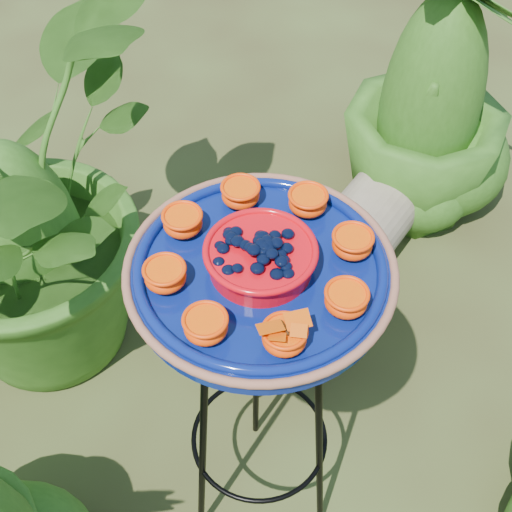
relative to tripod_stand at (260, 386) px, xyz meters
name	(u,v)px	position (x,y,z in m)	size (l,w,h in m)	color
ground_plane	(286,425)	(0.12, 0.14, -0.48)	(20.00, 20.00, 0.00)	#312815
tripod_stand	(260,386)	(0.00, 0.00, 0.00)	(0.35, 0.35, 0.78)	black
feeder_dish	(260,268)	(0.00, 0.00, 0.34)	(0.49, 0.49, 0.09)	navy
driftwood_log	(330,268)	(0.37, 0.50, -0.36)	(0.23, 0.23, 0.69)	gray
shrub_back_left	(10,200)	(-0.39, 0.65, 0.00)	(0.86, 0.74, 0.95)	#2A5416
shrub_back_right	(433,90)	(0.77, 0.78, -0.04)	(0.49, 0.49, 0.87)	#2A5416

